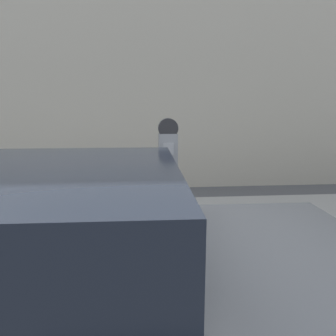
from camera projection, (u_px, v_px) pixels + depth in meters
sidewalk at (124, 233)px, 4.42m from camera, size 24.00×2.80×0.14m
building_facade at (126, 19)px, 6.55m from camera, size 24.00×0.30×6.95m
parking_meter at (168, 172)px, 3.04m from camera, size 0.18×0.12×1.51m
parked_car_beside_meter at (8, 298)px, 1.84m from camera, size 4.46×1.97×1.43m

